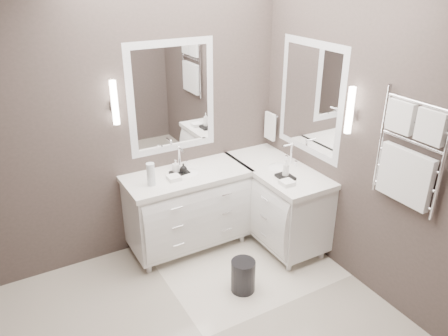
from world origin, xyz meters
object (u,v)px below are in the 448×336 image
waste_bin (243,276)px  vanity_back (188,206)px  vanity_right (276,198)px  towel_ladder (409,158)px

waste_bin → vanity_back: bearing=98.1°
vanity_right → vanity_back: bearing=159.6°
towel_ladder → waste_bin: 1.74m
vanity_back → waste_bin: vanity_back is taller
vanity_right → towel_ladder: bearing=-80.2°
vanity_back → waste_bin: bearing=-81.9°
vanity_right → towel_ladder: (0.23, -1.30, 0.91)m
vanity_back → waste_bin: 0.95m
towel_ladder → vanity_right: bearing=99.8°
waste_bin → towel_ladder: bearing=-37.5°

